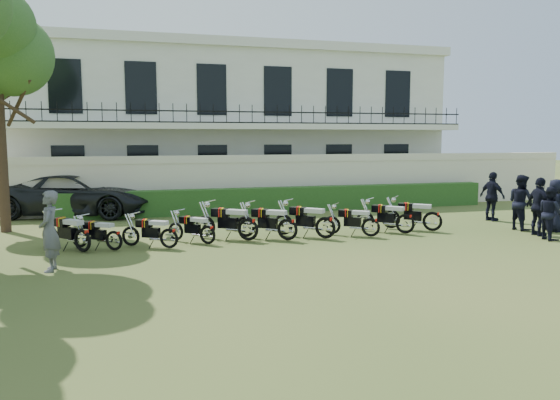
% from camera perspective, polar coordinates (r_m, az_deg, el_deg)
% --- Properties ---
extents(ground, '(100.00, 100.00, 0.00)m').
position_cam_1_polar(ground, '(15.35, 4.42, -4.86)').
color(ground, '#354C1E').
rests_on(ground, ground).
extents(perimeter_wall, '(30.00, 0.35, 2.30)m').
position_cam_1_polar(perimeter_wall, '(22.80, -2.52, 1.88)').
color(perimeter_wall, beige).
rests_on(perimeter_wall, ground).
extents(hedge, '(18.00, 0.60, 1.00)m').
position_cam_1_polar(hedge, '(22.35, 0.46, 0.07)').
color(hedge, '#1E3E16').
rests_on(hedge, ground).
extents(building, '(20.40, 9.60, 7.40)m').
position_cam_1_polar(building, '(28.56, -5.33, 7.91)').
color(building, silver).
rests_on(building, ground).
extents(motorcycle_0, '(1.40, 1.46, 1.05)m').
position_cam_1_polar(motorcycle_0, '(15.29, -19.95, -3.44)').
color(motorcycle_0, black).
rests_on(motorcycle_0, ground).
extents(motorcycle_1, '(1.40, 1.07, 0.92)m').
position_cam_1_polar(motorcycle_1, '(15.25, -16.96, -3.59)').
color(motorcycle_1, black).
rests_on(motorcycle_1, ground).
extents(motorcycle_2, '(1.51, 0.99, 0.94)m').
position_cam_1_polar(motorcycle_2, '(15.16, -11.53, -3.45)').
color(motorcycle_2, black).
rests_on(motorcycle_2, ground).
extents(motorcycle_3, '(1.25, 1.25, 0.92)m').
position_cam_1_polar(motorcycle_3, '(15.57, -7.58, -3.14)').
color(motorcycle_3, black).
rests_on(motorcycle_3, ground).
extents(motorcycle_4, '(1.71, 1.33, 1.13)m').
position_cam_1_polar(motorcycle_4, '(15.94, -3.35, -2.52)').
color(motorcycle_4, black).
rests_on(motorcycle_4, ground).
extents(motorcycle_5, '(1.63, 1.35, 1.10)m').
position_cam_1_polar(motorcycle_5, '(15.97, 0.80, -2.54)').
color(motorcycle_5, black).
rests_on(motorcycle_5, ground).
extents(motorcycle_6, '(1.58, 1.45, 1.12)m').
position_cam_1_polar(motorcycle_6, '(16.31, 4.77, -2.34)').
color(motorcycle_6, black).
rests_on(motorcycle_6, ground).
extents(motorcycle_7, '(1.49, 1.15, 0.98)m').
position_cam_1_polar(motorcycle_7, '(16.81, 9.48, -2.36)').
color(motorcycle_7, black).
rests_on(motorcycle_7, ground).
extents(motorcycle_8, '(1.43, 1.45, 1.06)m').
position_cam_1_polar(motorcycle_8, '(17.54, 12.96, -1.95)').
color(motorcycle_8, black).
rests_on(motorcycle_8, ground).
extents(motorcycle_9, '(1.58, 1.34, 1.08)m').
position_cam_1_polar(motorcycle_9, '(18.22, 15.66, -1.69)').
color(motorcycle_9, black).
rests_on(motorcycle_9, ground).
extents(suv, '(6.38, 4.25, 1.63)m').
position_cam_1_polar(suv, '(22.48, -20.44, 0.49)').
color(suv, black).
rests_on(suv, ground).
extents(inspector, '(0.45, 0.68, 1.85)m').
position_cam_1_polar(inspector, '(13.44, -22.96, -3.01)').
color(inspector, slate).
rests_on(inspector, ground).
extents(officer_1, '(0.72, 0.86, 1.60)m').
position_cam_1_polar(officer_1, '(18.05, 26.42, -1.24)').
color(officer_1, black).
rests_on(officer_1, ground).
extents(officer_2, '(0.47, 1.07, 1.81)m').
position_cam_1_polar(officer_2, '(18.63, 25.46, -0.63)').
color(officer_2, black).
rests_on(officer_2, ground).
extents(officer_3, '(0.59, 0.86, 1.70)m').
position_cam_1_polar(officer_3, '(19.72, 26.83, -0.50)').
color(officer_3, black).
rests_on(officer_3, ground).
extents(officer_4, '(0.75, 0.93, 1.83)m').
position_cam_1_polar(officer_4, '(19.54, 23.86, -0.23)').
color(officer_4, black).
rests_on(officer_4, ground).
extents(officer_5, '(0.66, 1.12, 1.79)m').
position_cam_1_polar(officer_5, '(21.25, 21.30, 0.35)').
color(officer_5, black).
rests_on(officer_5, ground).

